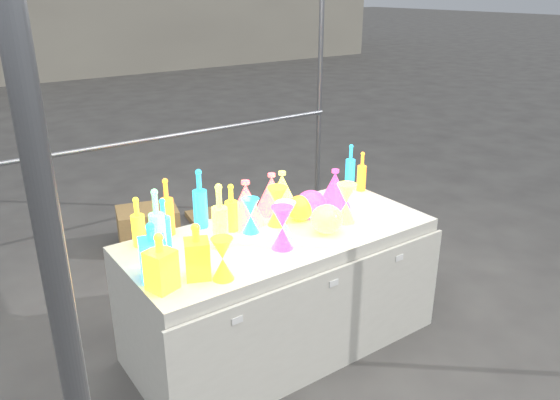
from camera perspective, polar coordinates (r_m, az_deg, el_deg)
ground at (r=3.53m, az=0.00°, el=-14.48°), size 80.00×80.00×0.00m
display_table at (r=3.32m, az=0.09°, el=-9.33°), size 1.84×0.83×0.75m
cardboard_box_closed at (r=4.71m, az=-13.57°, el=-2.89°), size 0.56×0.47×0.35m
cardboard_box_flat at (r=5.23m, az=-6.16°, el=-1.69°), size 0.66×0.52×0.05m
bottle_0 at (r=3.04m, az=-14.64°, el=-2.20°), size 0.09×0.09×0.28m
bottle_1 at (r=3.19m, az=-8.37°, el=0.16°), size 0.11×0.11×0.36m
bottle_2 at (r=3.13m, az=-11.72°, el=-0.68°), size 0.09×0.09×0.34m
bottle_4 at (r=2.92m, az=-6.32°, el=-1.68°), size 0.11×0.11×0.37m
bottle_5 at (r=2.87m, az=-12.72°, el=-2.41°), size 0.10×0.10×0.38m
bottle_6 at (r=3.13m, az=-5.11°, el=-0.79°), size 0.09×0.09×0.28m
bottle_7 at (r=2.96m, az=-12.02°, el=-2.49°), size 0.07×0.07×0.29m
decanter_0 at (r=2.59m, az=-12.37°, el=-6.30°), size 0.15×0.15×0.29m
decanter_1 at (r=2.66m, az=-8.69°, el=-5.25°), size 0.16×0.16×0.28m
decanter_2 at (r=2.68m, az=-13.20°, el=-5.19°), size 0.16×0.16×0.29m
hourglass_0 at (r=2.64m, az=-6.02°, el=-6.14°), size 0.13×0.13×0.22m
hourglass_1 at (r=2.92m, az=0.24°, el=-2.91°), size 0.13×0.13×0.24m
hourglass_2 at (r=3.27m, az=6.94°, el=-0.31°), size 0.13×0.13×0.24m
hourglass_3 at (r=2.99m, az=0.56°, el=-2.34°), size 0.12×0.12×0.23m
hourglass_4 at (r=3.21m, az=-0.27°, el=-0.63°), size 0.12×0.12×0.24m
hourglass_5 at (r=3.12m, az=-3.09°, el=-1.63°), size 0.11×0.11×0.21m
globe_1 at (r=3.13m, az=4.92°, el=-2.17°), size 0.19×0.19×0.15m
globe_2 at (r=3.29m, az=2.13°, el=-0.98°), size 0.20×0.20×0.13m
globe_3 at (r=3.33m, az=3.27°, el=-0.58°), size 0.23×0.23×0.15m
lampshade_0 at (r=3.22m, az=-3.58°, el=-0.24°), size 0.24×0.24×0.27m
lampshade_1 at (r=3.39m, az=-0.88°, el=0.75°), size 0.25×0.25×0.25m
lampshade_2 at (r=3.48m, az=5.74°, el=1.21°), size 0.27×0.27×0.25m
lampshade_3 at (r=3.43m, az=0.22°, el=1.00°), size 0.24×0.24×0.25m
bottle_8 at (r=3.86m, az=7.36°, el=3.63°), size 0.09×0.09×0.30m
bottle_9 at (r=3.79m, az=8.54°, el=2.99°), size 0.08×0.08×0.28m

